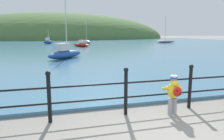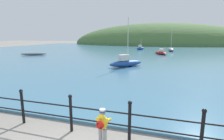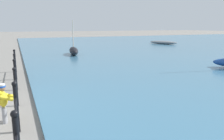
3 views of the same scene
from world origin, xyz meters
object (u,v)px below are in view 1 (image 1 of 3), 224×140
(child_in_coat, at_px, (174,91))
(boat_white_sailboat, at_px, (48,42))
(boat_blue_hull, at_px, (65,53))
(boat_red_dinghy, at_px, (81,45))
(boat_far_left, at_px, (87,42))
(boat_nearest_quay, at_px, (166,41))

(child_in_coat, relative_size, boat_white_sailboat, 0.43)
(boat_blue_hull, bearing_deg, boat_white_sailboat, 93.92)
(boat_blue_hull, relative_size, boat_white_sailboat, 1.97)
(boat_blue_hull, height_order, boat_red_dinghy, boat_blue_hull)
(boat_blue_hull, bearing_deg, child_in_coat, -80.86)
(child_in_coat, bearing_deg, boat_far_left, 85.02)
(boat_far_left, distance_m, boat_white_sailboat, 6.55)
(boat_far_left, xyz_separation_m, boat_nearest_quay, (14.63, -0.03, -0.08))
(boat_far_left, bearing_deg, boat_red_dinghy, -104.72)
(boat_red_dinghy, relative_size, boat_nearest_quay, 0.73)
(boat_blue_hull, distance_m, boat_far_left, 20.30)
(boat_blue_hull, bearing_deg, boat_nearest_quay, 45.58)
(child_in_coat, distance_m, boat_far_left, 31.85)
(child_in_coat, height_order, boat_far_left, boat_far_left)
(boat_nearest_quay, bearing_deg, boat_far_left, 179.88)
(boat_nearest_quay, relative_size, boat_white_sailboat, 2.12)
(child_in_coat, bearing_deg, boat_white_sailboat, 95.78)
(boat_far_left, height_order, boat_white_sailboat, boat_far_left)
(boat_far_left, bearing_deg, boat_nearest_quay, -0.12)
(boat_red_dinghy, bearing_deg, boat_far_left, 75.28)
(child_in_coat, bearing_deg, boat_blue_hull, 99.14)
(boat_red_dinghy, bearing_deg, child_in_coat, -92.28)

